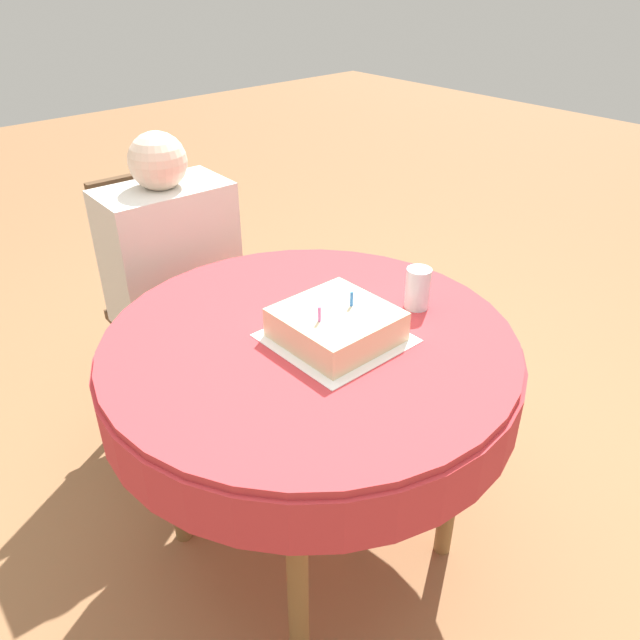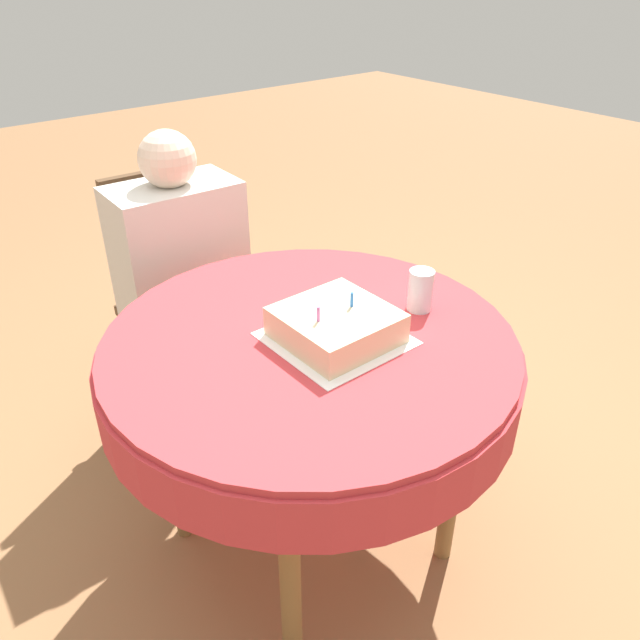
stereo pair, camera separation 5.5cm
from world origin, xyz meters
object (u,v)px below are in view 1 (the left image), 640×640
chair (168,298)px  drinking_glass (418,288)px  person (174,264)px  birthday_cake (336,324)px

chair → drinking_glass: chair is taller
chair → person: person is taller
person → birthday_cake: 0.80m
birthday_cake → person: bearing=90.5°
person → drinking_glass: (0.28, -0.82, 0.14)m
chair → person: (-0.00, -0.09, 0.17)m
chair → birthday_cake: chair is taller
person → drinking_glass: bearing=-68.7°
person → birthday_cake: (0.01, -0.79, 0.12)m
chair → person: 0.19m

